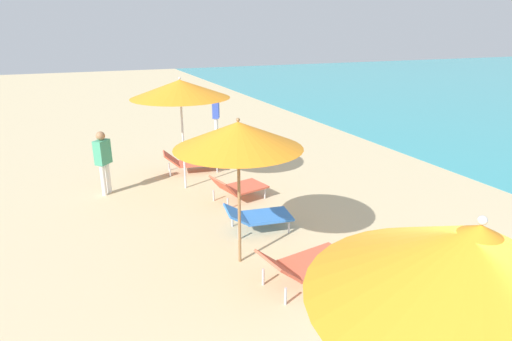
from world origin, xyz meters
TOP-DOWN VIEW (x-y plane):
  - umbrella_nearest at (-1.14, -0.13)m, footprint 2.16×2.16m
  - umbrella_second at (-1.15, 4.05)m, footprint 2.00×2.00m
  - lounger_second_shoreside at (-0.41, 4.99)m, footprint 1.34×0.82m
  - lounger_second_inland at (-0.45, 3.09)m, footprint 1.59×0.91m
  - umbrella_farthest at (-1.14, 7.78)m, footprint 2.28×2.28m
  - lounger_farthest_shoreside at (-0.70, 8.93)m, footprint 1.57×0.82m
  - lounger_farthest_inland at (-0.23, 6.54)m, footprint 1.33×0.95m
  - person_walking_near at (-2.95, 8.12)m, footprint 0.41×0.41m
  - person_walking_far at (1.06, 12.06)m, footprint 0.35×0.42m

SIDE VIEW (x-z plane):
  - lounger_farthest_shoreside at x=-0.70m, z-range -0.01..0.58m
  - lounger_second_shoreside at x=-0.41m, z-range 0.05..0.56m
  - lounger_farthest_inland at x=-0.23m, z-range 0.01..0.63m
  - lounger_second_inland at x=-0.45m, z-range 0.02..0.65m
  - person_walking_near at x=-2.95m, z-range 0.15..1.67m
  - person_walking_far at x=1.06m, z-range 0.15..1.69m
  - umbrella_second at x=-1.15m, z-range 0.96..3.40m
  - umbrella_nearest at x=-1.14m, z-range 0.98..3.60m
  - umbrella_farthest at x=-1.14m, z-range 1.07..3.75m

